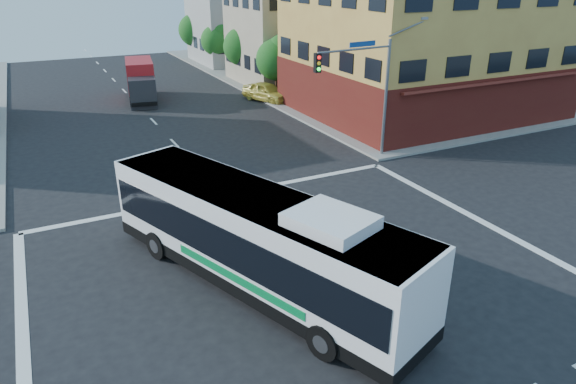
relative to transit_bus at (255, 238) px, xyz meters
name	(u,v)px	position (x,y,z in m)	size (l,w,h in m)	color
ground	(315,289)	(1.77, -1.21, -1.92)	(120.00, 120.00, 0.00)	black
sidewalk_ne	(426,65)	(36.77, 33.79, -1.85)	(50.00, 50.00, 0.15)	gray
corner_building_ne	(425,36)	(21.75, 17.27, 3.97)	(18.10, 15.44, 14.00)	gold
building_east_near	(297,36)	(18.75, 32.77, 2.58)	(12.06, 10.06, 9.00)	tan
building_east_far	(244,20)	(18.75, 46.77, 3.08)	(12.06, 10.06, 10.00)	#989994
signal_mast_ne	(365,78)	(10.85, 9.41, 3.06)	(7.91, 1.13, 8.07)	slate
street_tree_a	(278,57)	(13.67, 26.71, 1.67)	(3.60, 3.60, 5.53)	#351E13
street_tree_b	(243,44)	(13.67, 34.71, 1.83)	(3.80, 3.80, 5.79)	#351E13
street_tree_c	(217,39)	(13.67, 42.71, 1.54)	(3.40, 3.40, 5.29)	#351E13
street_tree_d	(195,28)	(13.67, 50.71, 1.96)	(4.00, 4.00, 6.03)	#351E13
transit_bus	(255,238)	(0.00, 0.00, 0.00)	(7.32, 13.42, 3.93)	black
box_truck	(141,82)	(2.55, 31.16, -0.30)	(3.36, 7.70, 3.35)	#27282D
parked_car	(267,92)	(12.21, 25.96, -1.11)	(1.92, 4.78, 1.63)	gold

